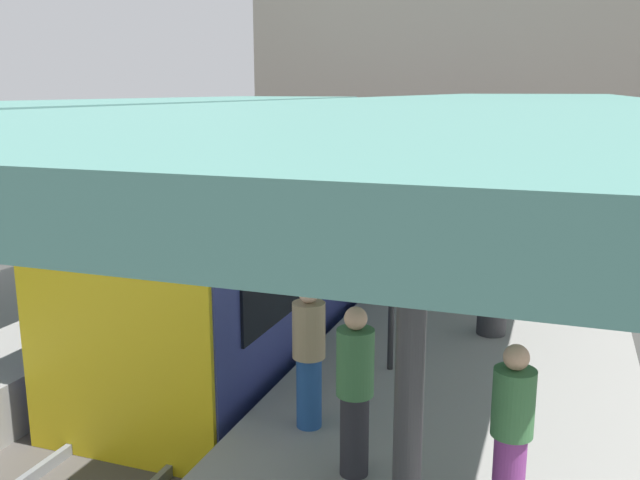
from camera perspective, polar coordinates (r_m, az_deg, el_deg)
The scene contains 16 objects.
ground_plane at distance 11.99m, azimuth -5.86°, elevation -10.48°, with size 80.00×80.00×0.00m, color #383835.
platform_left at distance 13.80m, azimuth -20.37°, elevation -5.89°, with size 4.40×28.00×1.00m, color gray.
platform_right at distance 10.81m, azimuth 12.90°, elevation -10.49°, with size 4.40×28.00×1.00m, color gray.
track_ballast at distance 11.95m, azimuth -5.87°, elevation -10.04°, with size 3.20×28.00×0.20m, color #4C4742.
rail_near_side at distance 12.20m, azimuth -8.98°, elevation -8.79°, with size 0.08×28.00×0.14m, color slate.
rail_far_side at distance 11.61m, azimuth -2.63°, elevation -9.77°, with size 0.08×28.00×0.14m, color slate.
commuter_train at distance 15.13m, azimuth 0.69°, elevation 1.28°, with size 2.78×15.58×3.10m.
canopy_left at distance 14.25m, azimuth -17.89°, elevation 10.48°, with size 4.18×21.00×3.44m.
canopy_right at distance 11.38m, azimuth 14.76°, elevation 10.81°, with size 4.18×21.00×3.54m.
platform_bench at distance 13.13m, azimuth 9.12°, elevation -1.79°, with size 1.40×0.41×0.86m.
platform_sign at distance 8.84m, azimuth 6.09°, elevation -0.92°, with size 0.90×0.08×2.21m.
litter_bin at distance 10.75m, azimuth 14.18°, elevation -5.58°, with size 0.44×0.44×0.80m, color #2D2D30.
passenger_near_bench at distance 6.24m, azimuth 15.71°, elevation -15.03°, with size 0.36×0.36×1.59m.
passenger_mid_platform at distance 7.51m, azimuth -0.93°, elevation -9.45°, with size 0.36×0.36×1.65m.
passenger_far_end at distance 6.62m, azimuth 2.93°, elevation -12.34°, with size 0.36×0.36×1.70m.
station_building_backdrop at distance 30.16m, azimuth 13.23°, elevation 13.72°, with size 18.00×6.00×11.00m, color #A89E8E.
Camera 1 is at (4.84, -9.93, 4.65)m, focal length 38.31 mm.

